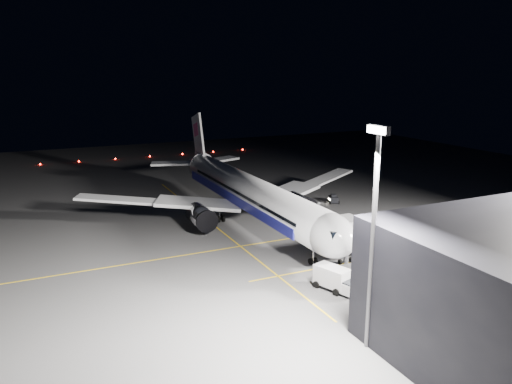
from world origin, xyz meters
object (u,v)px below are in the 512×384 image
object	(u,v)px
jet_bridge	(427,218)
safety_cone_c	(300,202)
safety_cone_a	(280,223)
safety_cone_b	(311,216)
service_truck	(336,279)
floodlight_mast_south	(374,220)
airliner	(247,192)
baggage_tug	(333,199)

from	to	relation	value
jet_bridge	safety_cone_c	world-z (taller)	jet_bridge
safety_cone_a	safety_cone_c	world-z (taller)	safety_cone_a
jet_bridge	safety_cone_b	xyz separation A→B (m)	(-20.49, -6.87, -4.32)
service_truck	safety_cone_a	world-z (taller)	service_truck
safety_cone_a	floodlight_mast_south	bearing A→B (deg)	-15.26
airliner	baggage_tug	xyz separation A→B (m)	(-3.81, 20.07, -4.36)
safety_cone_b	safety_cone_a	bearing A→B (deg)	-76.07
floodlight_mast_south	baggage_tug	bearing A→B (deg)	149.84
airliner	safety_cone_b	distance (m)	12.49
floodlight_mast_south	safety_cone_c	size ratio (longest dim) A/B	38.86
service_truck	safety_cone_b	world-z (taller)	service_truck
jet_bridge	safety_cone_a	size ratio (longest dim) A/B	51.76
baggage_tug	safety_cone_b	distance (m)	10.97
floodlight_mast_south	safety_cone_a	world-z (taller)	floodlight_mast_south
safety_cone_a	safety_cone_b	bearing A→B (deg)	103.93
floodlight_mast_south	airliner	bearing A→B (deg)	171.67
jet_bridge	baggage_tug	bearing A→B (deg)	175.71
jet_bridge	safety_cone_a	world-z (taller)	jet_bridge
floodlight_mast_south	jet_bridge	bearing A→B (deg)	126.79
floodlight_mast_south	safety_cone_b	size ratio (longest dim) A/B	39.41
baggage_tug	safety_cone_c	distance (m)	6.59
service_truck	airliner	bearing A→B (deg)	157.67
airliner	safety_cone_a	world-z (taller)	airliner
floodlight_mast_south	safety_cone_c	world-z (taller)	floodlight_mast_south
safety_cone_c	safety_cone_a	bearing A→B (deg)	-43.10
floodlight_mast_south	safety_cone_c	distance (m)	52.85
jet_bridge	service_truck	distance (m)	21.16
airliner	floodlight_mast_south	distance (m)	42.13
floodlight_mast_south	baggage_tug	distance (m)	53.19
baggage_tug	safety_cone_b	world-z (taller)	baggage_tug
floodlight_mast_south	safety_cone_c	bearing A→B (deg)	157.10
service_truck	safety_cone_b	distance (m)	30.01
airliner	safety_cone_b	size ratio (longest dim) A/B	117.04
service_truck	baggage_tug	distance (m)	39.96
baggage_tug	safety_cone_b	xyz separation A→B (m)	(6.40, -8.88, -0.54)
service_truck	safety_cone_c	bearing A→B (deg)	137.42
service_truck	baggage_tug	bearing A→B (deg)	127.97
floodlight_mast_south	safety_cone_b	xyz separation A→B (m)	(-38.49, 17.20, -12.11)
safety_cone_b	safety_cone_c	world-z (taller)	safety_cone_c
jet_bridge	floodlight_mast_south	distance (m)	31.05
floodlight_mast_south	service_truck	distance (m)	16.37
jet_bridge	service_truck	world-z (taller)	jet_bridge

